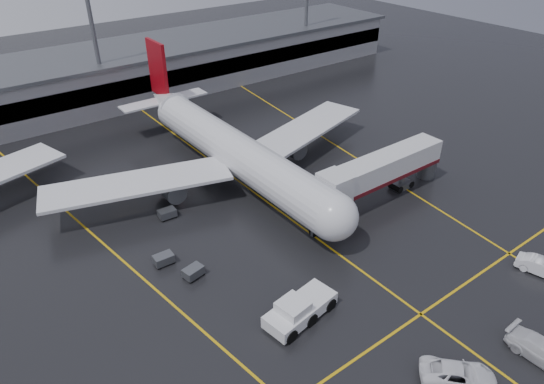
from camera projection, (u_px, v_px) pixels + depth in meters
ground at (275, 208)px, 59.44m from camera, size 220.00×220.00×0.00m
apron_line_centre at (275, 208)px, 59.44m from camera, size 0.25×90.00×0.02m
apron_line_stop at (421, 314)px, 44.44m from camera, size 60.00×0.25×0.02m
apron_line_left at (84, 227)px, 56.04m from camera, size 9.99×69.35×0.02m
apron_line_right at (329, 141)px, 75.45m from camera, size 7.57×69.64×0.02m
terminal at (119, 74)px, 89.85m from camera, size 122.00×19.00×8.60m
light_mast_mid at (92, 27)px, 77.94m from camera, size 3.00×1.20×25.45m
main_airliner at (231, 148)px, 63.85m from camera, size 48.80×45.60×14.10m
jet_bridge at (383, 171)px, 59.36m from camera, size 19.90×3.40×6.05m
pushback_tractor at (299, 310)px, 43.52m from camera, size 7.45×3.97×2.54m
belt_loader at (337, 207)px, 58.60m from camera, size 3.84×1.95×2.38m
service_van_a at (458, 375)px, 37.92m from camera, size 6.00×6.09×1.63m
service_van_b at (544, 352)px, 39.70m from camera, size 2.65×6.12×1.75m
service_van_c at (542, 267)px, 48.80m from camera, size 2.95×5.19×1.62m
baggage_cart_a at (193, 272)px, 48.49m from camera, size 2.22×1.67×1.12m
baggage_cart_b at (164, 259)px, 50.18m from camera, size 2.05×1.38×1.12m
baggage_cart_c at (167, 213)px, 57.33m from camera, size 2.06×1.39×1.12m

